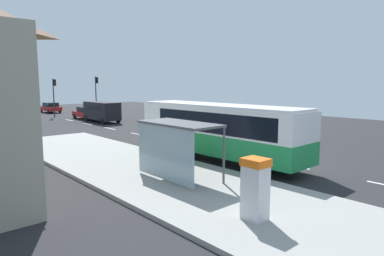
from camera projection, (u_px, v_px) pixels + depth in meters
The scene contains 20 objects.
ground_plane at pixel (136, 135), 28.97m from camera, with size 56.00×92.00×0.04m, color #262628.
sidewalk_platform at pixel (157, 175), 15.86m from camera, with size 6.20×30.00×0.18m, color #999993.
lane_stripe_seg_1 at pixel (291, 166), 18.04m from camera, with size 0.16×2.20×0.01m, color silver.
lane_stripe_seg_2 at pixel (223, 152), 21.74m from camera, with size 0.16×2.20×0.01m, color silver.
lane_stripe_seg_3 at pixel (174, 142), 25.44m from camera, with size 0.16×2.20×0.01m, color silver.
lane_stripe_seg_4 at pixel (138, 134), 29.13m from camera, with size 0.16×2.20×0.01m, color silver.
lane_stripe_seg_5 at pixel (110, 129), 32.83m from camera, with size 0.16×2.20×0.01m, color silver.
lane_stripe_seg_6 at pixel (88, 124), 36.53m from camera, with size 0.16×2.20×0.01m, color silver.
lane_stripe_seg_7 at pixel (70, 120), 40.22m from camera, with size 0.16×2.20×0.01m, color silver.
bus at pixel (217, 128), 19.16m from camera, with size 2.64×11.04×3.21m.
white_van at pixel (102, 110), 37.98m from camera, with size 2.07×5.22×2.30m.
sedan_near at pixel (50, 107), 50.53m from camera, with size 1.96×4.46×1.52m.
sedan_far at pixel (86, 113), 41.33m from camera, with size 1.86×4.41×1.52m.
ticket_machine at pixel (255, 188), 10.36m from camera, with size 0.66×0.76×1.94m.
recycling_bin_orange at pixel (184, 155), 17.72m from camera, with size 0.52×0.52×0.95m, color orange.
recycling_bin_green at pixel (175, 153), 18.24m from camera, with size 0.52×0.52×0.95m, color green.
traffic_light_near_side at pixel (96, 90), 45.73m from camera, with size 0.49×0.28×5.31m.
traffic_light_far_side at pixel (27, 92), 40.66m from camera, with size 0.49×0.28×5.07m.
traffic_light_median at pixel (54, 92), 43.57m from camera, with size 0.49×0.28×4.98m.
bus_shelter at pixel (174, 136), 14.63m from camera, with size 1.80×4.00×2.50m.
Camera 1 is at (-15.45, -10.60, 4.39)m, focal length 31.47 mm.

